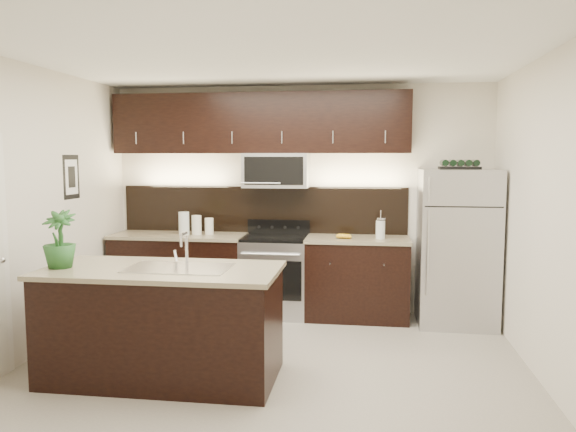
% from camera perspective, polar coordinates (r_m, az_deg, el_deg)
% --- Properties ---
extents(ground, '(4.50, 4.50, 0.00)m').
position_cam_1_polar(ground, '(5.13, -1.65, -15.23)').
color(ground, gray).
rests_on(ground, ground).
extents(room_walls, '(4.52, 4.02, 2.71)m').
position_cam_1_polar(room_walls, '(4.76, -3.10, 4.07)').
color(room_walls, beige).
rests_on(room_walls, ground).
extents(counter_run, '(3.51, 0.65, 0.94)m').
position_cam_1_polar(counter_run, '(6.67, -3.07, -6.00)').
color(counter_run, black).
rests_on(counter_run, ground).
extents(upper_fixtures, '(3.49, 0.40, 1.66)m').
position_cam_1_polar(upper_fixtures, '(6.67, -2.68, 8.43)').
color(upper_fixtures, black).
rests_on(upper_fixtures, counter_run).
extents(island, '(1.96, 0.96, 0.94)m').
position_cam_1_polar(island, '(4.90, -12.60, -10.54)').
color(island, black).
rests_on(island, ground).
extents(sink_faucet, '(0.84, 0.50, 0.28)m').
position_cam_1_polar(sink_faucet, '(4.75, -10.99, -5.03)').
color(sink_faucet, silver).
rests_on(sink_faucet, island).
extents(refrigerator, '(0.83, 0.75, 1.72)m').
position_cam_1_polar(refrigerator, '(6.49, 16.77, -3.06)').
color(refrigerator, '#B2B2B7').
rests_on(refrigerator, ground).
extents(wine_rack, '(0.43, 0.26, 0.10)m').
position_cam_1_polar(wine_rack, '(6.41, 17.01, 4.98)').
color(wine_rack, black).
rests_on(wine_rack, refrigerator).
extents(plant, '(0.30, 0.30, 0.48)m').
position_cam_1_polar(plant, '(5.02, -22.20, -2.19)').
color(plant, '#215321').
rests_on(plant, island).
extents(canisters, '(0.40, 0.19, 0.27)m').
position_cam_1_polar(canisters, '(6.74, -9.58, -0.85)').
color(canisters, silver).
rests_on(canisters, counter_run).
extents(french_press, '(0.11, 0.11, 0.31)m').
position_cam_1_polar(french_press, '(6.40, 9.37, -1.26)').
color(french_press, silver).
rests_on(french_press, counter_run).
extents(bananas, '(0.20, 0.17, 0.06)m').
position_cam_1_polar(bananas, '(6.39, 5.29, -2.01)').
color(bananas, gold).
rests_on(bananas, counter_run).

